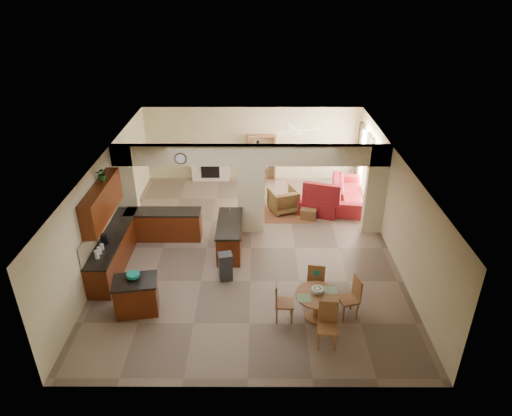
{
  "coord_description": "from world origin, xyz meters",
  "views": [
    {
      "loc": [
        0.18,
        -11.24,
        7.22
      ],
      "look_at": [
        0.15,
        0.3,
        1.16
      ],
      "focal_mm": 32.0,
      "sensor_mm": 36.0,
      "label": 1
    }
  ],
  "objects_px": {
    "sofa": "(347,192)",
    "armchair": "(283,200)",
    "dining_table": "(317,302)",
    "kitchen_island": "(136,296)"
  },
  "relations": [
    {
      "from": "kitchen_island",
      "to": "armchair",
      "type": "distance_m",
      "value": 6.27
    },
    {
      "from": "dining_table",
      "to": "armchair",
      "type": "xyz_separation_m",
      "value": [
        -0.51,
        5.32,
        -0.07
      ]
    },
    {
      "from": "kitchen_island",
      "to": "sofa",
      "type": "height_order",
      "value": "kitchen_island"
    },
    {
      "from": "kitchen_island",
      "to": "armchair",
      "type": "bearing_deg",
      "value": 44.51
    },
    {
      "from": "armchair",
      "to": "kitchen_island",
      "type": "bearing_deg",
      "value": 33.52
    },
    {
      "from": "kitchen_island",
      "to": "armchair",
      "type": "height_order",
      "value": "kitchen_island"
    },
    {
      "from": "sofa",
      "to": "armchair",
      "type": "height_order",
      "value": "armchair"
    },
    {
      "from": "dining_table",
      "to": "sofa",
      "type": "height_order",
      "value": "sofa"
    },
    {
      "from": "kitchen_island",
      "to": "armchair",
      "type": "xyz_separation_m",
      "value": [
        3.69,
        5.07,
        -0.05
      ]
    },
    {
      "from": "sofa",
      "to": "kitchen_island",
      "type": "bearing_deg",
      "value": 142.41
    }
  ]
}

